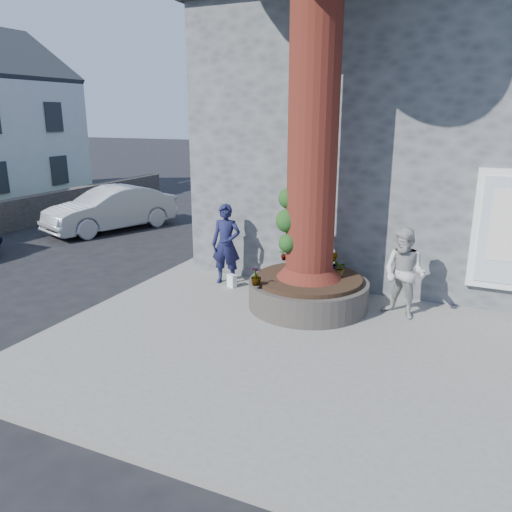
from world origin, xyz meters
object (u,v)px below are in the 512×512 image
at_px(man, 226,244).
at_px(car_silver, 111,209).
at_px(planter, 308,292).
at_px(woman, 404,273).

distance_m(man, car_silver, 7.08).
distance_m(planter, man, 2.25).
bearing_deg(woman, planter, -151.88).
xyz_separation_m(planter, man, (-2.09, 0.60, 0.59)).
relative_size(man, car_silver, 0.41).
bearing_deg(woman, car_silver, 178.94).
height_order(planter, man, man).
xyz_separation_m(planter, car_silver, (-8.21, 4.14, 0.30)).
xyz_separation_m(man, woman, (3.81, -0.37, -0.05)).
height_order(woman, car_silver, woman).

